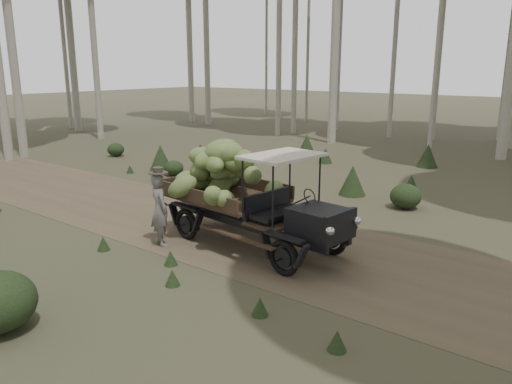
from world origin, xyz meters
TOP-DOWN VIEW (x-y plane):
  - ground at (0.00, 0.00)m, footprint 120.00×120.00m
  - dirt_track at (0.00, 0.00)m, footprint 70.00×4.00m
  - banana_truck at (1.59, -0.35)m, footprint 4.68×2.37m
  - farmer at (0.50, -1.54)m, footprint 0.66×0.54m
  - undergrowth at (-1.68, -3.04)m, footprint 23.48×20.69m

SIDE VIEW (x-z plane):
  - ground at x=0.00m, z-range 0.00..0.00m
  - dirt_track at x=0.00m, z-range 0.00..0.01m
  - undergrowth at x=-1.68m, z-range -0.11..1.06m
  - farmer at x=0.50m, z-range -0.05..1.65m
  - banana_truck at x=1.59m, z-range 0.20..2.51m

